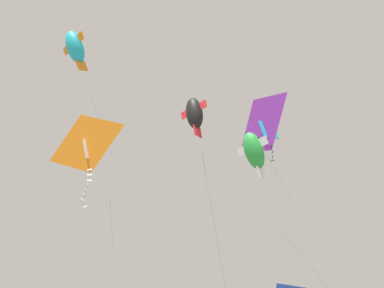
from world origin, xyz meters
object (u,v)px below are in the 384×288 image
(kite_delta_highest, at_px, (264,125))
(kite_fish_far_centre, at_px, (194,114))
(kite_fish_near_right, at_px, (75,47))
(kite_fish_near_left, at_px, (254,151))
(kite_delta_low_drifter, at_px, (87,145))

(kite_delta_highest, height_order, kite_fish_far_centre, kite_delta_highest)
(kite_fish_near_right, xyz_separation_m, kite_fish_near_left, (3.15, -8.68, -10.75))
(kite_delta_highest, bearing_deg, kite_fish_near_left, -35.12)
(kite_delta_low_drifter, bearing_deg, kite_delta_highest, 68.07)
(kite_delta_low_drifter, bearing_deg, kite_fish_far_centre, 58.64)
(kite_fish_near_right, bearing_deg, kite_delta_low_drifter, -6.61)
(kite_delta_highest, distance_m, kite_delta_low_drifter, 10.62)
(kite_delta_highest, distance_m, kite_fish_near_left, 11.11)
(kite_delta_highest, bearing_deg, kite_fish_far_centre, -70.62)
(kite_fish_near_right, height_order, kite_fish_near_left, kite_fish_near_right)
(kite_delta_highest, bearing_deg, kite_fish_near_right, -97.74)
(kite_fish_far_centre, xyz_separation_m, kite_fish_near_left, (-1.17, -4.64, -5.74))
(kite_delta_highest, height_order, kite_fish_near_right, kite_fish_near_right)
(kite_delta_low_drifter, bearing_deg, kite_fish_near_right, 160.86)
(kite_delta_highest, relative_size, kite_fish_near_right, 0.73)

